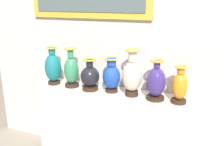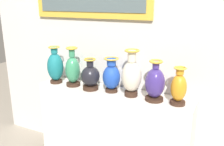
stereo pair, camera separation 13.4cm
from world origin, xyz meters
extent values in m
cube|color=silver|center=(0.00, 0.00, 0.40)|extent=(1.53, 0.30, 0.81)
cube|color=silver|center=(0.00, 0.21, 1.30)|extent=(3.16, 0.10, 2.60)
cylinder|color=#382319|center=(-0.63, -0.04, 0.82)|extent=(0.12, 0.12, 0.03)
ellipsoid|color=#19727A|center=(-0.63, -0.04, 0.98)|extent=(0.16, 0.16, 0.28)
cylinder|color=#19727A|center=(-0.63, -0.04, 1.15)|extent=(0.07, 0.07, 0.06)
torus|color=gold|center=(-0.63, -0.04, 1.18)|extent=(0.12, 0.12, 0.01)
cylinder|color=#382319|center=(-0.42, -0.03, 0.82)|extent=(0.14, 0.14, 0.03)
ellipsoid|color=#388C60|center=(-0.42, -0.03, 0.97)|extent=(0.14, 0.14, 0.26)
cylinder|color=#388C60|center=(-0.42, -0.03, 1.15)|extent=(0.06, 0.06, 0.09)
torus|color=gold|center=(-0.42, -0.03, 1.19)|extent=(0.11, 0.11, 0.02)
cylinder|color=#382319|center=(-0.21, -0.05, 0.83)|extent=(0.15, 0.15, 0.04)
ellipsoid|color=black|center=(-0.21, -0.05, 0.94)|extent=(0.18, 0.18, 0.19)
cylinder|color=black|center=(-0.21, -0.05, 1.07)|extent=(0.06, 0.06, 0.07)
torus|color=gold|center=(-0.21, -0.05, 1.10)|extent=(0.12, 0.12, 0.02)
cylinder|color=#382319|center=(0.00, -0.01, 0.82)|extent=(0.12, 0.12, 0.03)
ellipsoid|color=#1E47B2|center=(0.00, -0.01, 0.95)|extent=(0.16, 0.16, 0.22)
cylinder|color=#1E47B2|center=(0.00, -0.01, 1.09)|extent=(0.08, 0.08, 0.06)
torus|color=gold|center=(0.00, -0.01, 1.13)|extent=(0.13, 0.13, 0.01)
cylinder|color=#382319|center=(0.21, -0.03, 0.83)|extent=(0.12, 0.12, 0.04)
ellipsoid|color=beige|center=(0.21, -0.03, 0.99)|extent=(0.18, 0.18, 0.27)
cylinder|color=beige|center=(0.21, -0.03, 1.17)|extent=(0.07, 0.07, 0.10)
torus|color=gold|center=(0.21, -0.03, 1.22)|extent=(0.13, 0.13, 0.02)
cylinder|color=#382319|center=(0.42, -0.04, 0.82)|extent=(0.16, 0.16, 0.03)
ellipsoid|color=#3F2D7F|center=(0.42, -0.04, 0.96)|extent=(0.17, 0.17, 0.26)
cylinder|color=#3F2D7F|center=(0.42, -0.04, 1.12)|extent=(0.06, 0.06, 0.06)
torus|color=gold|center=(0.42, -0.04, 1.15)|extent=(0.11, 0.11, 0.02)
cylinder|color=#382319|center=(0.62, -0.03, 0.82)|extent=(0.13, 0.13, 0.03)
ellipsoid|color=orange|center=(0.62, -0.03, 0.95)|extent=(0.13, 0.13, 0.23)
cylinder|color=orange|center=(0.62, -0.03, 1.09)|extent=(0.06, 0.06, 0.05)
torus|color=gold|center=(0.62, -0.03, 1.12)|extent=(0.10, 0.10, 0.01)
camera|label=1|loc=(0.85, -2.00, 1.63)|focal=39.36mm
camera|label=2|loc=(0.97, -1.95, 1.63)|focal=39.36mm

